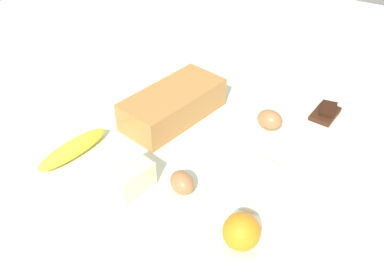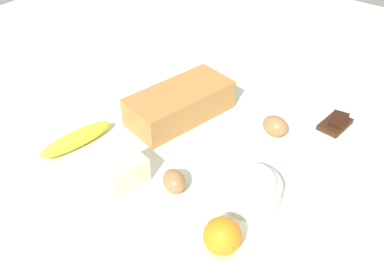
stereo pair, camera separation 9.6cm
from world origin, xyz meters
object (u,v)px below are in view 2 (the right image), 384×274
(banana, at_px, (76,139))
(chocolate_plate, at_px, (335,126))
(loaf_pan, at_px, (180,103))
(butter_block, at_px, (125,172))
(egg_beside_bowl, at_px, (275,126))
(flour_bowl, at_px, (250,186))
(orange_fruit, at_px, (222,236))
(egg_near_butter, at_px, (174,181))

(banana, height_order, chocolate_plate, banana)
(loaf_pan, bearing_deg, chocolate_plate, -49.09)
(chocolate_plate, bearing_deg, butter_block, 148.06)
(egg_beside_bowl, bearing_deg, butter_block, 153.30)
(flour_bowl, bearing_deg, orange_fruit, -169.17)
(flour_bowl, height_order, banana, flour_bowl)
(egg_near_butter, bearing_deg, butter_block, 115.64)
(flour_bowl, xyz_separation_m, chocolate_plate, (0.33, -0.05, -0.02))
(banana, bearing_deg, butter_block, -94.94)
(loaf_pan, xyz_separation_m, egg_beside_bowl, (0.08, -0.24, -0.02))
(butter_block, distance_m, egg_near_butter, 0.11)
(flour_bowl, xyz_separation_m, egg_beside_bowl, (0.22, 0.06, -0.01))
(loaf_pan, distance_m, orange_fruit, 0.43)
(loaf_pan, bearing_deg, butter_block, -155.47)
(flour_bowl, xyz_separation_m, banana, (-0.11, 0.42, -0.01))
(banana, distance_m, chocolate_plate, 0.65)
(egg_near_butter, relative_size, egg_beside_bowl, 0.92)
(orange_fruit, bearing_deg, butter_block, 86.78)
(flour_bowl, height_order, egg_beside_bowl, flour_bowl)
(loaf_pan, bearing_deg, flour_bowl, -103.15)
(banana, relative_size, chocolate_plate, 1.46)
(butter_block, bearing_deg, loaf_pan, 12.97)
(flour_bowl, bearing_deg, loaf_pan, 65.29)
(orange_fruit, distance_m, chocolate_plate, 0.48)
(orange_fruit, bearing_deg, egg_near_butter, 69.41)
(egg_near_butter, xyz_separation_m, chocolate_plate, (0.41, -0.19, -0.01))
(loaf_pan, bearing_deg, orange_fruit, -119.09)
(loaf_pan, xyz_separation_m, chocolate_plate, (0.20, -0.35, -0.03))
(egg_near_butter, bearing_deg, chocolate_plate, -24.50)
(egg_beside_bowl, bearing_deg, loaf_pan, 109.53)
(egg_beside_bowl, distance_m, chocolate_plate, 0.16)
(loaf_pan, bearing_deg, banana, 165.79)
(egg_near_butter, height_order, chocolate_plate, egg_near_butter)
(banana, xyz_separation_m, chocolate_plate, (0.45, -0.47, -0.01))
(loaf_pan, height_order, orange_fruit, loaf_pan)
(loaf_pan, height_order, egg_beside_bowl, loaf_pan)
(egg_beside_bowl, bearing_deg, orange_fruit, -166.17)
(egg_beside_bowl, height_order, chocolate_plate, egg_beside_bowl)
(loaf_pan, height_order, chocolate_plate, loaf_pan)
(orange_fruit, bearing_deg, flour_bowl, 10.83)
(flour_bowl, distance_m, chocolate_plate, 0.34)
(banana, bearing_deg, orange_fruit, -93.92)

